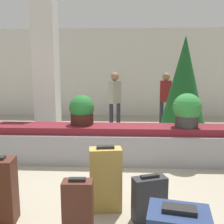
% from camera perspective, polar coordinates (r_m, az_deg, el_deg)
% --- Properties ---
extents(ground_plane, '(18.00, 18.00, 0.00)m').
position_cam_1_polar(ground_plane, '(3.30, -1.42, -20.43)').
color(ground_plane, '#9E937F').
extents(back_wall, '(18.00, 0.06, 3.20)m').
position_cam_1_polar(back_wall, '(9.36, 1.48, 8.92)').
color(back_wall, beige).
rests_on(back_wall, ground_plane).
extents(carousel, '(7.82, 0.72, 0.66)m').
position_cam_1_polar(carousel, '(4.64, 0.00, -7.29)').
color(carousel, gray).
rests_on(carousel, ground_plane).
extents(pillar, '(0.49, 0.49, 3.20)m').
position_cam_1_polar(pillar, '(5.90, -14.74, 8.53)').
color(pillar, silver).
rests_on(pillar, ground_plane).
extents(suitcase_0, '(0.30, 0.17, 0.63)m').
position_cam_1_polar(suitcase_0, '(2.63, -7.78, -21.26)').
color(suitcase_0, '#472319').
rests_on(suitcase_0, ground_plane).
extents(suitcase_1, '(0.40, 0.27, 0.53)m').
position_cam_1_polar(suitcase_1, '(2.93, 8.53, -19.01)').
color(suitcase_1, '#232328').
rests_on(suitcase_1, ground_plane).
extents(suitcase_7, '(0.40, 0.25, 0.79)m').
position_cam_1_polar(suitcase_7, '(3.03, -1.49, -15.13)').
color(suitcase_7, '#A3843D').
rests_on(suitcase_7, ground_plane).
extents(potted_plant_0, '(0.50, 0.50, 0.60)m').
position_cam_1_polar(potted_plant_0, '(4.58, 16.78, 0.35)').
color(potted_plant_0, '#2D2D2D').
rests_on(potted_plant_0, carousel).
extents(potted_plant_1, '(0.46, 0.46, 0.55)m').
position_cam_1_polar(potted_plant_1, '(4.65, -6.90, 0.35)').
color(potted_plant_1, '#381914').
rests_on(potted_plant_1, carousel).
extents(traveler_0, '(0.35, 0.36, 1.62)m').
position_cam_1_polar(traveler_0, '(6.84, 0.65, 3.52)').
color(traveler_0, '#282833').
rests_on(traveler_0, ground_plane).
extents(traveler_1, '(0.34, 0.23, 1.62)m').
position_cam_1_polar(traveler_1, '(7.33, 12.13, 3.66)').
color(traveler_1, '#282833').
rests_on(traveler_1, ground_plane).
extents(decorated_tree, '(1.15, 1.15, 2.49)m').
position_cam_1_polar(decorated_tree, '(6.30, 16.09, 6.05)').
color(decorated_tree, '#4C331E').
rests_on(decorated_tree, ground_plane).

